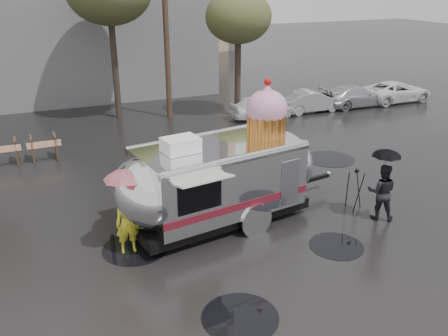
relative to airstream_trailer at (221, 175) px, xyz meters
name	(u,v)px	position (x,y,z in m)	size (l,w,h in m)	color
ground	(236,262)	(-0.53, -2.28, -1.51)	(120.00, 120.00, 0.00)	black
puddles	(268,222)	(1.28, -0.69, -1.50)	(10.88, 9.25, 0.01)	black
utility_pole	(166,27)	(1.97, 11.72, 3.11)	(1.60, 0.28, 9.00)	#473323
tree_right	(238,18)	(5.47, 10.72, 3.55)	(3.36, 3.36, 6.42)	#382D26
barricade_row	(4,152)	(-6.08, 7.69, -0.98)	(4.30, 0.80, 1.00)	#473323
parked_cars	(338,96)	(11.25, 9.72, -0.79)	(13.20, 1.90, 1.50)	silver
airstream_trailer	(221,175)	(0.00, 0.00, 0.00)	(7.91, 3.75, 4.30)	silver
person_left	(127,224)	(-2.98, -0.65, -0.66)	(0.61, 0.41, 1.69)	yellow
umbrella_pink	(124,185)	(-2.98, -0.65, 0.47)	(1.26, 1.26, 2.41)	pink
person_right	(382,192)	(4.56, -1.78, -0.62)	(0.85, 0.47, 1.78)	black
umbrella_black	(386,160)	(4.56, -1.78, 0.41)	(1.07, 1.07, 2.28)	black
tripod	(355,186)	(4.22, -0.95, -0.72)	(0.56, 0.52, 1.37)	black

